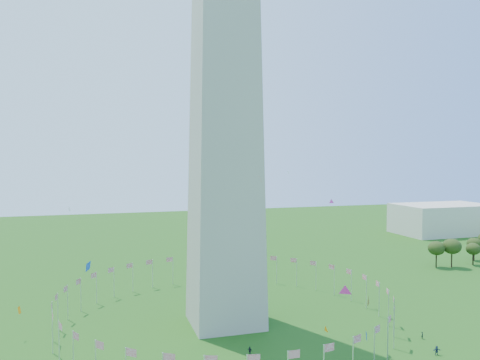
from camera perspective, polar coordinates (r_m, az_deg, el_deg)
The scene contains 3 objects.
flag_ring at distance 120.16m, azimuth -1.82°, elevation -15.02°, with size 80.24×80.24×9.00m.
gov_building_east_a at distance 278.82m, azimuth 23.47°, elevation -4.36°, with size 50.00×30.00×16.00m, color beige.
kites_aloft at distance 95.84m, azimuth 9.67°, elevation -10.21°, with size 107.45×71.29×41.69m.
Camera 1 is at (-29.78, -60.56, 40.95)m, focal length 35.00 mm.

